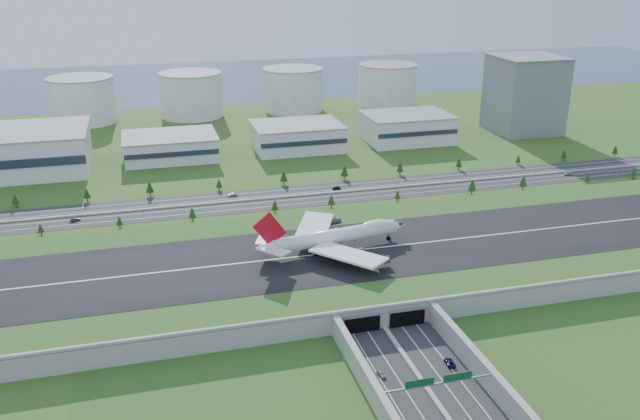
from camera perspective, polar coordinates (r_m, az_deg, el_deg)
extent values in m
plane|color=#284D18|center=(287.74, 1.98, -5.02)|extent=(1200.00, 1200.00, 0.00)
cube|color=gray|center=(286.03, 1.99, -4.29)|extent=(520.00, 100.00, 8.00)
cube|color=#2A4F1B|center=(284.32, 2.00, -3.55)|extent=(520.00, 100.00, 0.16)
cube|color=black|center=(284.27, 2.00, -3.52)|extent=(520.00, 58.00, 0.12)
cube|color=silver|center=(284.23, 2.00, -3.51)|extent=(520.00, 0.90, 0.02)
cube|color=gray|center=(242.31, 5.45, -8.06)|extent=(520.00, 1.20, 1.20)
cube|color=gray|center=(199.61, 5.54, -16.67)|extent=(2.40, 100.00, 8.00)
cube|color=gray|center=(213.23, 15.06, -14.64)|extent=(2.40, 100.00, 8.00)
cube|color=black|center=(241.75, 3.56, -9.55)|extent=(13.00, 1.20, 6.00)
cube|color=black|center=(247.12, 7.35, -8.97)|extent=(13.00, 1.20, 6.00)
cylinder|color=gray|center=(203.40, 4.80, -16.01)|extent=(0.70, 0.70, 7.00)
cylinder|color=gray|center=(217.35, 14.57, -14.00)|extent=(0.70, 0.70, 7.00)
cube|color=gray|center=(207.51, 9.94, -14.19)|extent=(38.00, 0.50, 0.50)
cube|color=#0C4C23|center=(204.48, 8.40, -14.20)|extent=(9.00, 0.30, 2.40)
cube|color=#0C4C23|center=(208.96, 11.51, -13.58)|extent=(9.00, 0.30, 2.40)
cube|color=#28282B|center=(372.58, -2.30, 1.13)|extent=(560.00, 36.00, 0.12)
cylinder|color=#3D2819|center=(347.23, -22.42, -1.83)|extent=(0.50, 0.50, 2.03)
cone|color=#163F11|center=(346.31, -22.48, -1.43)|extent=(3.15, 3.15, 4.05)
cylinder|color=#3D2819|center=(343.85, -16.50, -1.29)|extent=(0.50, 0.50, 2.07)
cone|color=#163F11|center=(342.90, -16.55, -0.88)|extent=(3.22, 3.22, 4.14)
cylinder|color=#3D2819|center=(344.11, -10.68, -0.72)|extent=(0.50, 0.50, 2.40)
cone|color=#163F11|center=(343.02, -10.71, -0.24)|extent=(3.73, 3.73, 4.80)
cylinder|color=#3D2819|center=(349.15, -3.82, -0.07)|extent=(0.50, 0.50, 2.42)
cone|color=#163F11|center=(348.07, -3.83, 0.40)|extent=(3.76, 3.76, 4.83)
cylinder|color=#3D2819|center=(355.81, 0.95, 0.39)|extent=(0.50, 0.50, 2.50)
cone|color=#163F11|center=(354.71, 0.96, 0.87)|extent=(3.89, 3.89, 5.00)
cylinder|color=#3D2819|center=(367.31, 6.53, 0.89)|extent=(0.50, 0.50, 2.17)
cone|color=#163F11|center=(366.39, 6.55, 1.29)|extent=(3.37, 3.37, 4.33)
cylinder|color=#3D2819|center=(385.00, 12.66, 1.51)|extent=(0.50, 0.50, 3.01)
cone|color=#163F11|center=(383.79, 12.70, 2.05)|extent=(4.68, 4.68, 6.02)
cylinder|color=#3D2819|center=(400.39, 16.69, 1.86)|extent=(0.50, 0.50, 2.80)
cone|color=#163F11|center=(399.30, 16.75, 2.35)|extent=(4.36, 4.36, 5.61)
cylinder|color=#3D2819|center=(423.61, 21.55, 2.24)|extent=(0.50, 0.50, 2.03)
cone|color=#163F11|center=(422.86, 21.59, 2.57)|extent=(3.15, 3.15, 4.05)
cylinder|color=#3D2819|center=(442.80, 24.86, 2.55)|extent=(0.50, 0.50, 2.53)
cone|color=#163F11|center=(441.91, 24.93, 2.95)|extent=(3.93, 3.93, 5.06)
cylinder|color=#3D2819|center=(390.70, -24.23, 0.38)|extent=(0.50, 0.50, 2.53)
cone|color=#163F11|center=(389.69, -24.30, 0.83)|extent=(3.94, 3.94, 5.06)
cylinder|color=#3D2819|center=(386.13, -19.00, 0.88)|extent=(0.50, 0.50, 2.51)
cone|color=#163F11|center=(385.12, -19.06, 1.33)|extent=(3.90, 3.90, 5.02)
cylinder|color=#3D2819|center=(384.79, -14.11, 1.36)|extent=(0.50, 0.50, 2.81)
cone|color=#163F11|center=(383.66, -14.16, 1.87)|extent=(4.37, 4.37, 5.62)
cylinder|color=#3D2819|center=(386.91, -8.48, 1.83)|extent=(0.50, 0.50, 2.24)
cone|color=#163F11|center=(386.01, -8.50, 2.24)|extent=(3.48, 3.48, 4.47)
cylinder|color=#3D2819|center=(392.41, -3.07, 2.35)|extent=(0.50, 0.50, 2.82)
cone|color=#163F11|center=(391.29, -3.08, 2.86)|extent=(4.39, 4.39, 5.65)
cylinder|color=#3D2819|center=(401.22, 2.07, 2.79)|extent=(0.50, 0.50, 2.88)
cone|color=#163F11|center=(400.10, 2.08, 3.29)|extent=(4.49, 4.49, 5.77)
cylinder|color=#3D2819|center=(412.56, 6.74, 3.15)|extent=(0.50, 0.50, 2.65)
cone|color=#163F11|center=(411.56, 6.76, 3.60)|extent=(4.13, 4.13, 5.31)
cylinder|color=#3D2819|center=(428.15, 11.59, 3.51)|extent=(0.50, 0.50, 2.52)
cone|color=#163F11|center=(427.23, 11.62, 3.92)|extent=(3.93, 3.93, 5.05)
cylinder|color=#3D2819|center=(447.74, 16.32, 3.82)|extent=(0.50, 0.50, 2.12)
cone|color=#163F11|center=(447.00, 16.35, 4.15)|extent=(3.30, 3.30, 4.24)
cylinder|color=#3D2819|center=(465.44, 19.82, 4.08)|extent=(0.50, 0.50, 2.52)
cone|color=#163F11|center=(464.59, 19.87, 4.46)|extent=(3.93, 3.93, 5.05)
cylinder|color=#3D2819|center=(488.06, 23.55, 4.30)|extent=(0.50, 0.50, 2.52)
cone|color=#163F11|center=(487.26, 23.61, 4.67)|extent=(3.92, 3.92, 5.04)
cube|color=silver|center=(453.24, -12.50, 5.22)|extent=(58.00, 42.00, 15.00)
cube|color=silver|center=(464.06, -1.94, 6.19)|extent=(58.00, 42.00, 17.00)
cube|color=silver|center=(487.73, 7.31, 6.87)|extent=(58.00, 42.00, 19.00)
cube|color=slate|center=(531.13, 16.85, 9.29)|extent=(46.00, 46.00, 55.00)
cylinder|color=silver|center=(569.29, -19.41, 8.69)|extent=(50.00, 50.00, 35.00)
cylinder|color=silver|center=(569.25, -10.77, 9.49)|extent=(50.00, 50.00, 35.00)
cylinder|color=silver|center=(581.77, -2.29, 10.07)|extent=(50.00, 50.00, 35.00)
cylinder|color=silver|center=(606.06, 5.70, 10.42)|extent=(50.00, 50.00, 35.00)
cube|color=#374D69|center=(742.10, -9.12, 10.79)|extent=(1200.00, 260.00, 0.06)
cylinder|color=white|center=(284.16, 1.27, -2.24)|extent=(56.15, 14.50, 6.38)
cone|color=white|center=(297.06, 6.52, -1.32)|extent=(8.82, 7.48, 6.38)
cone|color=white|center=(273.76, -4.43, -3.13)|extent=(10.80, 7.77, 6.38)
ellipsoid|color=white|center=(291.19, 4.67, -1.23)|extent=(14.18, 6.91, 3.92)
cube|color=white|center=(269.78, 2.40, -3.79)|extent=(29.28, 31.18, 1.57)
cube|color=white|center=(298.09, -0.44, -1.31)|extent=(23.86, 32.60, 1.57)
cylinder|color=#38383D|center=(277.50, 3.20, -3.57)|extent=(5.57, 3.72, 2.99)
cylinder|color=#38383D|center=(271.22, 5.34, -4.23)|extent=(5.57, 3.72, 2.99)
cylinder|color=#38383D|center=(297.24, 1.13, -1.84)|extent=(5.57, 3.72, 2.99)
cylinder|color=#38383D|center=(308.72, 1.27, -0.96)|extent=(5.57, 3.72, 2.99)
cube|color=white|center=(268.14, -3.77, -3.46)|extent=(11.50, 12.31, 0.60)
cube|color=white|center=(279.37, -4.68, -2.46)|extent=(9.59, 12.39, 0.60)
cube|color=red|center=(271.09, -4.27, -1.64)|extent=(14.19, 2.97, 14.94)
cylinder|color=black|center=(297.13, 5.78, -2.38)|extent=(1.89, 0.70, 1.89)
cylinder|color=black|center=(282.07, 0.80, -3.58)|extent=(1.89, 0.70, 1.89)
cylinder|color=black|center=(287.39, 0.28, -3.10)|extent=(1.89, 0.70, 1.89)
cylinder|color=black|center=(279.87, -0.32, -3.78)|extent=(1.89, 0.70, 1.89)
cylinder|color=black|center=(285.22, -0.82, -3.29)|extent=(1.89, 0.70, 1.89)
imported|color=#A6A6AA|center=(220.74, 5.17, -13.57)|extent=(2.36, 4.51, 1.46)
imported|color=#0B133B|center=(229.04, 10.87, -12.48)|extent=(2.95, 5.72, 1.54)
imported|color=#515055|center=(359.33, -19.92, -0.75)|extent=(5.43, 3.49, 1.72)
imported|color=black|center=(383.69, 1.39, 1.87)|extent=(4.74, 1.70, 1.56)
imported|color=#ADACB1|center=(435.69, 20.18, 2.89)|extent=(5.81, 3.43, 1.52)
imported|color=silver|center=(376.30, -7.40, 1.32)|extent=(5.69, 2.32, 1.65)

